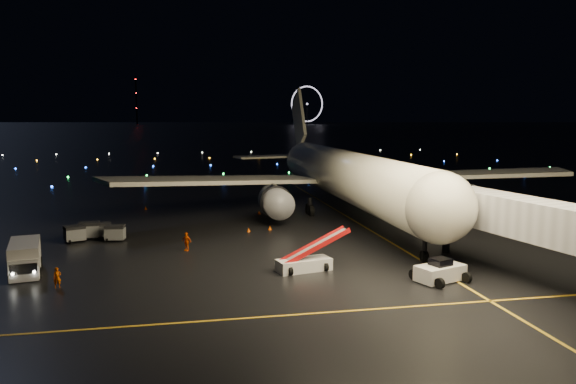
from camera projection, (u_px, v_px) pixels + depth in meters
name	position (u px, v px, depth m)	size (l,w,h in m)	color
ground	(192.00, 137.00, 338.01)	(2000.00, 2000.00, 0.00)	black
lane_centre	(370.00, 230.00, 63.43)	(0.25, 80.00, 0.02)	gold
lane_cross	(248.00, 318.00, 35.85)	(60.00, 0.25, 0.02)	gold
airliner	(339.00, 147.00, 74.13)	(61.38, 58.31, 17.39)	beige
pushback_tug	(440.00, 270.00, 43.73)	(3.85, 2.02, 1.83)	silver
belt_loader	(304.00, 252.00, 46.59)	(6.65, 1.81, 3.23)	silver
service_truck	(25.00, 257.00, 46.00)	(2.26, 7.16, 2.64)	silver
crew_a	(57.00, 278.00, 42.09)	(0.57, 0.38, 1.57)	#F05202
crew_c	(186.00, 242.00, 53.54)	(1.06, 0.44, 1.80)	#F05202
safety_cone_0	(249.00, 230.00, 62.26)	(0.41, 0.41, 0.46)	#F95300
safety_cone_1	(259.00, 212.00, 73.40)	(0.43, 0.43, 0.49)	#F95300
safety_cone_2	(270.00, 228.00, 63.36)	(0.42, 0.42, 0.48)	#F95300
safety_cone_3	(146.00, 208.00, 76.96)	(0.42, 0.42, 0.48)	#F95300
ferris_wheel	(307.00, 105.00, 775.43)	(50.00, 4.00, 52.00)	black
radio_mast	(136.00, 101.00, 749.54)	(1.80, 1.80, 64.00)	black
taxiway_lights	(212.00, 163.00, 149.50)	(164.00, 92.00, 0.36)	black
baggage_cart_0	(115.00, 233.00, 57.78)	(1.91, 1.34, 1.62)	gray
baggage_cart_1	(102.00, 230.00, 59.33)	(1.85, 1.30, 1.58)	gray
baggage_cart_2	(89.00, 230.00, 58.85)	(2.04, 1.43, 1.74)	gray
baggage_cart_3	(75.00, 234.00, 57.32)	(1.95, 1.36, 1.66)	gray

